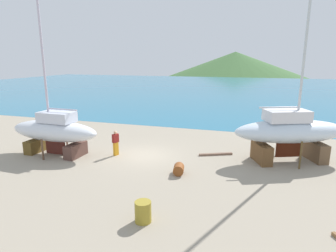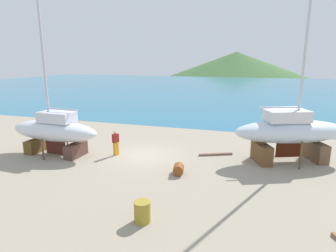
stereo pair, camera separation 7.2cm
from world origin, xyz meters
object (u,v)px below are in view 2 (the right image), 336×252
barrel_rust_near (178,169)px  sailboat_large_starboard (290,132)px  barrel_by_slipway (142,212)px  worker (116,143)px  sailboat_mid_port (55,130)px

barrel_rust_near → sailboat_large_starboard: bearing=34.1°
barrel_rust_near → barrel_by_slipway: bearing=-91.0°
worker → barrel_rust_near: 5.38m
worker → barrel_rust_near: bearing=-1.2°
sailboat_mid_port → barrel_by_slipway: 10.90m
sailboat_large_starboard → barrel_by_slipway: bearing=-146.4°
worker → barrel_by_slipway: (4.90, -7.10, -0.45)m
sailboat_mid_port → barrel_by_slipway: sailboat_mid_port is taller
sailboat_large_starboard → worker: bearing=168.9°
sailboat_large_starboard → worker: 11.47m
worker → barrel_by_slipway: 8.64m
barrel_by_slipway → barrel_rust_near: (0.09, 5.18, -0.14)m
worker → barrel_by_slipway: bearing=-35.5°
worker → barrel_rust_near: worker is taller
barrel_rust_near → worker: bearing=158.9°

